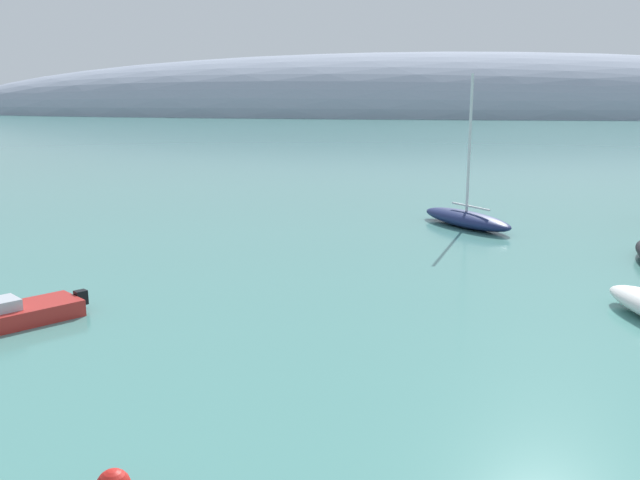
# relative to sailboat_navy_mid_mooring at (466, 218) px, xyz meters

# --- Properties ---
(distant_ridge) EXTENTS (375.89, 80.93, 43.84)m
(distant_ridge) POSITION_rel_sailboat_navy_mid_mooring_xyz_m (-5.28, 212.03, -0.56)
(distant_ridge) COLOR #8E99AD
(distant_ridge) RESTS_ON ground
(sailboat_navy_mid_mooring) EXTENTS (6.25, 7.10, 9.24)m
(sailboat_navy_mid_mooring) POSITION_rel_sailboat_navy_mid_mooring_xyz_m (0.00, 0.00, 0.00)
(sailboat_navy_mid_mooring) COLOR navy
(sailboat_navy_mid_mooring) RESTS_ON water
(motorboat_red_outer) EXTENTS (3.89, 4.32, 1.01)m
(motorboat_red_outer) POSITION_rel_sailboat_navy_mid_mooring_xyz_m (-16.71, -21.04, -0.20)
(motorboat_red_outer) COLOR red
(motorboat_red_outer) RESTS_ON water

